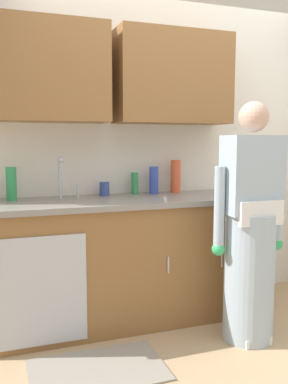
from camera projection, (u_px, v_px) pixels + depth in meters
name	position (u px, v px, depth m)	size (l,w,h in m)	color
ground_plane	(228.00, 351.00, 2.72)	(9.00, 9.00, 0.00)	tan
kitchen_wall_with_uppers	(155.00, 127.00, 3.43)	(4.80, 0.44, 2.70)	silver
counter_cabinet	(117.00, 263.00, 3.14)	(1.90, 0.62, 0.90)	brown
countertop	(117.00, 201.00, 3.09)	(1.96, 0.66, 0.04)	gray
sink	(69.00, 203.00, 2.98)	(0.50, 0.36, 0.35)	#B7BABF
person_at_sink	(250.00, 241.00, 2.82)	(0.55, 0.34, 1.62)	white
floor_mat	(98.00, 370.00, 2.49)	(0.80, 0.50, 0.01)	gray
bottle_water_short	(11.00, 184.00, 2.96)	(0.07, 0.07, 0.24)	#2D8C4C
bottle_water_tall	(176.00, 176.00, 3.45)	(0.08, 0.08, 0.27)	#E05933
bottle_soap	(154.00, 180.00, 3.37)	(0.07, 0.07, 0.22)	#334CB2
bottle_dish_liquid	(135.00, 183.00, 3.34)	(0.06, 0.06, 0.17)	#2D8C4C
cup_by_sink	(104.00, 189.00, 3.25)	(0.08, 0.08, 0.11)	#33478C
knife_on_counter	(165.00, 200.00, 3.02)	(0.24, 0.02, 0.01)	silver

